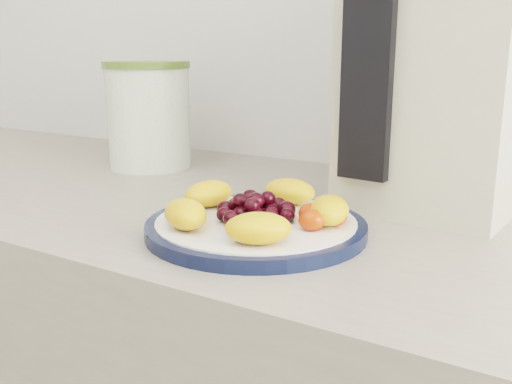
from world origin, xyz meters
The scene contains 7 objects.
plate_rim centered at (0.06, 1.07, 0.91)m, with size 0.25×0.25×0.01m, color #0F1833.
plate_face centered at (0.06, 1.07, 0.91)m, with size 0.23×0.23×0.02m, color white.
canister centered at (-0.31, 1.30, 0.99)m, with size 0.15×0.15×0.18m, color #46661F.
canister_lid centered at (-0.31, 1.30, 1.08)m, with size 0.15×0.15×0.01m, color #546F2E.
appliance_body centered at (0.21, 1.34, 1.08)m, with size 0.21×0.29×0.36m, color beige.
appliance_panel centered at (0.14, 1.20, 1.09)m, with size 0.06×0.02×0.27m, color black.
fruit_plate centered at (0.07, 1.07, 0.93)m, with size 0.22×0.21×0.03m.
Camera 1 is at (0.39, 0.54, 1.11)m, focal length 40.00 mm.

